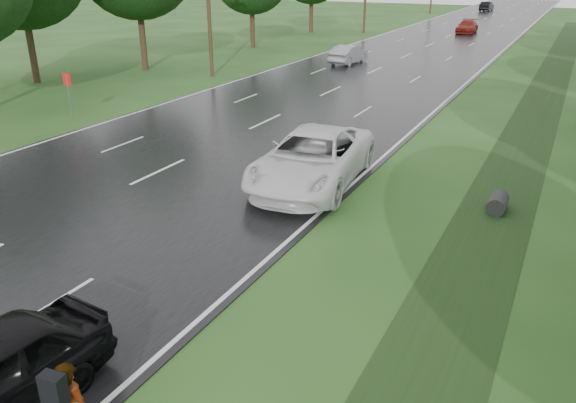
# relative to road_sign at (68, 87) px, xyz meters

# --- Properties ---
(road) EXTENTS (14.00, 180.00, 0.04)m
(road) POSITION_rel_road_sign_xyz_m (8.50, 33.00, -1.62)
(road) COLOR black
(road) RESTS_ON ground
(edge_stripe_east) EXTENTS (0.12, 180.00, 0.01)m
(edge_stripe_east) POSITION_rel_road_sign_xyz_m (15.25, 33.00, -1.60)
(edge_stripe_east) COLOR silver
(edge_stripe_east) RESTS_ON road
(edge_stripe_west) EXTENTS (0.12, 180.00, 0.01)m
(edge_stripe_west) POSITION_rel_road_sign_xyz_m (1.75, 33.00, -1.60)
(edge_stripe_west) COLOR silver
(edge_stripe_west) RESTS_ON road
(center_line) EXTENTS (0.12, 180.00, 0.01)m
(center_line) POSITION_rel_road_sign_xyz_m (8.50, 33.00, -1.60)
(center_line) COLOR silver
(center_line) RESTS_ON road
(drainage_ditch) EXTENTS (2.20, 120.00, 0.56)m
(drainage_ditch) POSITION_rel_road_sign_xyz_m (20.00, 6.71, -1.61)
(drainage_ditch) COLOR #1F3113
(drainage_ditch) RESTS_ON ground
(road_sign) EXTENTS (0.50, 0.06, 2.30)m
(road_sign) POSITION_rel_road_sign_xyz_m (0.00, 0.00, 0.00)
(road_sign) COLOR slate
(road_sign) RESTS_ON ground
(white_pickup) EXTENTS (3.64, 6.79, 1.81)m
(white_pickup) POSITION_rel_road_sign_xyz_m (14.00, -2.57, -0.70)
(white_pickup) COLOR silver
(white_pickup) RESTS_ON road
(silver_sedan) EXTENTS (1.74, 4.30, 1.39)m
(silver_sedan) POSITION_rel_road_sign_xyz_m (5.68, 22.04, -0.91)
(silver_sedan) COLOR gray
(silver_sedan) RESTS_ON road
(far_car_red) EXTENTS (2.16, 4.88, 1.39)m
(far_car_red) POSITION_rel_road_sign_xyz_m (9.65, 47.80, -0.91)
(far_car_red) COLOR maroon
(far_car_red) RESTS_ON road
(far_car_dark) EXTENTS (1.75, 4.53, 1.47)m
(far_car_dark) POSITION_rel_road_sign_xyz_m (6.15, 83.06, -0.87)
(far_car_dark) COLOR black
(far_car_dark) RESTS_ON road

